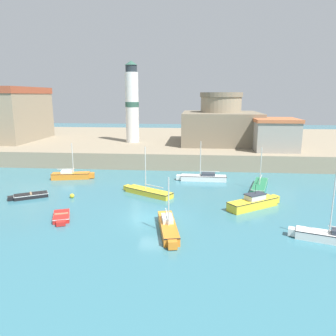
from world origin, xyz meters
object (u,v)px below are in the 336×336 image
Objects in this scene: dinghy_black_5 at (30,196)px; mooring_buoy at (72,196)px; dinghy_red_0 at (61,217)px; fortress at (220,125)px; harbor_shed_near_wharf at (275,134)px; sailboat_green_6 at (260,186)px; sailboat_orange_2 at (72,175)px; sailboat_yellow_3 at (148,192)px; church at (5,112)px; lighthouse at (132,103)px; motorboat_yellow_4 at (254,202)px; sailboat_white_7 at (203,177)px; sailboat_orange_1 at (168,227)px; sailboat_white_8 at (334,237)px.

mooring_buoy is at bearing 4.62° from dinghy_black_5.
dinghy_black_5 is at bearing 136.10° from dinghy_red_0.
fortress reaches higher than harbor_shed_near_wharf.
sailboat_green_6 is 21.74m from mooring_buoy.
harbor_shed_near_wharf reaches higher than sailboat_orange_2.
sailboat_yellow_3 is 25.29m from harbor_shed_near_wharf.
mooring_buoy is at bearing -165.46° from sailboat_green_6.
church is at bearing 123.98° from dinghy_black_5.
lighthouse reaches higher than dinghy_black_5.
motorboat_yellow_4 is 0.87× the size of sailboat_white_7.
sailboat_green_6 is at bearing 54.06° from sailboat_orange_1.
harbor_shed_near_wharf reaches higher than sailboat_yellow_3.
dinghy_red_0 is 0.50× the size of harbor_shed_near_wharf.
dinghy_red_0 is 0.54× the size of sailboat_orange_1.
church reaches higher than lighthouse.
sailboat_orange_1 is at bearing -140.52° from motorboat_yellow_4.
lighthouse is (-22.38, 35.39, 9.07)m from sailboat_white_8.
sailboat_orange_1 is 1.06× the size of sailboat_white_8.
sailboat_white_8 is (9.66, -17.69, 0.01)m from sailboat_white_7.
sailboat_green_6 is 14.38× the size of mooring_buoy.
sailboat_orange_2 is 0.87× the size of sailboat_white_7.
sailboat_white_7 is 23.61m from lighthouse.
sailboat_green_6 is at bearing 15.12° from sailboat_yellow_3.
dinghy_red_0 is 0.88× the size of dinghy_black_5.
sailboat_yellow_3 reaches higher than sailboat_orange_1.
fortress reaches higher than dinghy_black_5.
sailboat_white_7 is 42.32m from church.
sailboat_white_7 is at bearing -54.28° from lighthouse.
motorboat_yellow_4 is at bearing -86.76° from fortress.
fortress is at bearing 50.73° from dinghy_black_5.
harbor_shed_near_wharf is (25.60, 19.57, 4.73)m from mooring_buoy.
sailboat_white_8 is 0.86× the size of harbor_shed_near_wharf.
sailboat_green_6 is 7.49m from sailboat_white_7.
motorboat_yellow_4 is 0.92× the size of sailboat_white_8.
motorboat_yellow_4 is 11.74× the size of mooring_buoy.
sailboat_orange_2 is at bearing 111.33° from mooring_buoy.
sailboat_orange_2 is (-4.58, 14.32, 0.25)m from dinghy_red_0.
fortress reaches higher than sailboat_orange_1.
sailboat_white_7 is at bearing 118.64° from sailboat_white_8.
motorboat_yellow_4 is 23.85m from dinghy_black_5.
sailboat_orange_2 is at bearing 173.64° from sailboat_green_6.
sailboat_yellow_3 is 13.46m from sailboat_green_6.
sailboat_orange_1 reaches higher than dinghy_black_5.
dinghy_red_0 is 0.26× the size of fortress.
sailboat_yellow_3 is 1.00× the size of sailboat_white_8.
sailboat_green_6 is 1.07× the size of sailboat_white_7.
sailboat_white_7 is 0.48× the size of fortress.
sailboat_yellow_3 reaches higher than dinghy_black_5.
dinghy_red_0 is at bearing -130.90° from sailboat_white_7.
sailboat_yellow_3 is 1.08× the size of motorboat_yellow_4.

